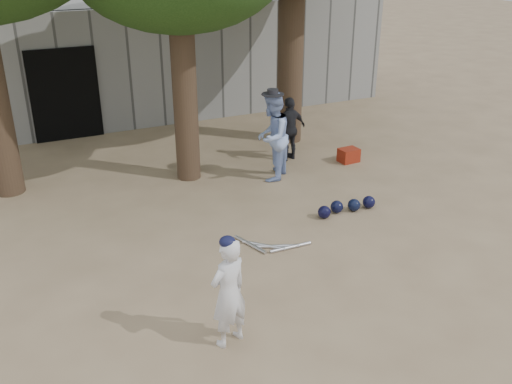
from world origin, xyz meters
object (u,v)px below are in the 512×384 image
spectator_blue (272,137)px  red_bag (349,155)px  boy_player (229,293)px  spectator_dark (290,129)px

spectator_blue → red_bag: bearing=137.1°
boy_player → spectator_blue: (2.84, 4.40, 0.18)m
red_bag → spectator_blue: bearing=-176.7°
spectator_blue → spectator_dark: bearing=177.8°
boy_player → spectator_dark: bearing=-143.8°
boy_player → red_bag: (4.80, 4.51, -0.57)m
spectator_blue → red_bag: (1.97, 0.11, -0.75)m
boy_player → spectator_dark: size_ratio=1.01×
spectator_blue → red_bag: 2.11m
spectator_blue → red_bag: size_ratio=4.28×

